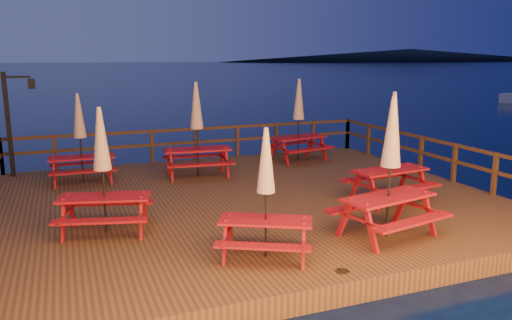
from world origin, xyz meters
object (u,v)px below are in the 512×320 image
Objects in this scene: lamp_post at (13,114)px; picnic_table_0 at (103,169)px; picnic_table_1 at (390,166)px; picnic_table_2 at (299,119)px.

lamp_post reaches higher than picnic_table_0.
lamp_post is at bearing 123.36° from picnic_table_0.
picnic_table_2 is at bearing 66.64° from picnic_table_1.
lamp_post is 1.10× the size of picnic_table_1.
lamp_post is 10.70m from picnic_table_1.
picnic_table_1 is 7.18m from picnic_table_2.
picnic_table_0 is 0.92× the size of picnic_table_1.
lamp_post reaches higher than picnic_table_1.
picnic_table_1 is 1.00× the size of picnic_table_2.
picnic_table_1 reaches higher than picnic_table_2.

